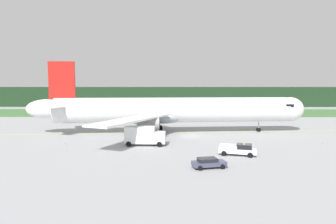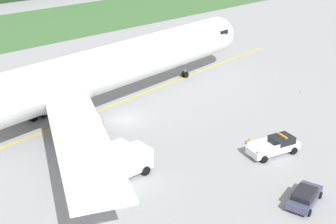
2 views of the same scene
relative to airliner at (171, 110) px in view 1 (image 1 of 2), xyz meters
The scene contains 11 objects.
ground 7.62m from the airliner, 44.02° to the right, with size 320.00×320.00×0.00m, color #979A9C.
grass_verge 48.48m from the airliner, 85.10° to the left, with size 320.00×31.86×0.04m, color #406D39.
distant_tree_line 81.71m from the airliner, 87.11° to the left, with size 288.00×6.22×9.87m, color #1C351C.
taxiway_centerline_main 5.04m from the airliner, ahead, with size 82.42×0.30×0.01m, color yellow.
airliner is the anchor object (origin of this frame).
ops_pickup_truck 23.69m from the airliner, 64.20° to the right, with size 5.87×3.40×1.94m.
catering_truck 14.98m from the airliner, 109.24° to the right, with size 7.16×2.95×3.49m.
staff_car 28.40m from the airliner, 80.35° to the right, with size 4.56×2.78×1.30m.
apron_cone 21.00m from the airliner, 60.70° to the right, with size 0.58×0.58×0.72m.
taxiway_edge_light_east 30.30m from the airliner, 27.58° to the right, with size 0.12×0.12×0.44m.
taxiway_edge_light_west 23.71m from the airliner, 143.39° to the right, with size 0.12×0.12×0.42m.
Camera 1 is at (-4.33, -59.75, 10.49)m, focal length 30.76 mm.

